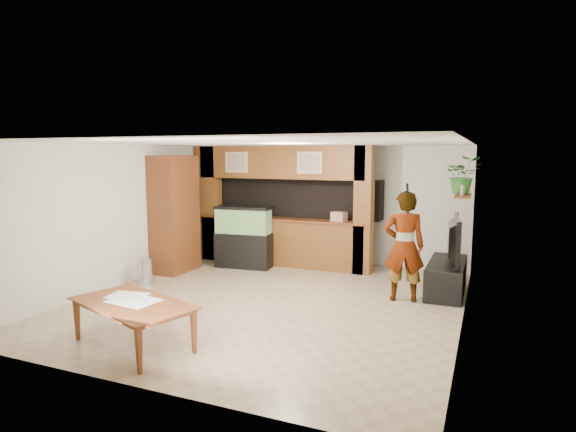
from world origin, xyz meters
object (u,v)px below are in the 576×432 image
at_px(person, 404,246).
at_px(dining_table, 131,325).
at_px(pantry_cabinet, 174,214).
at_px(television, 448,239).
at_px(aquarium, 244,238).

xyz_separation_m(person, dining_table, (-2.83, -3.32, -0.63)).
xyz_separation_m(pantry_cabinet, television, (5.35, 0.55, -0.25)).
bearing_deg(television, pantry_cabinet, 90.32).
bearing_deg(aquarium, person, -22.56).
height_order(aquarium, dining_table, aquarium).
height_order(pantry_cabinet, aquarium, pantry_cabinet).
bearing_deg(dining_table, television, 68.43).
height_order(pantry_cabinet, television, pantry_cabinet).
bearing_deg(person, television, -143.35).
distance_m(pantry_cabinet, dining_table, 4.12).
bearing_deg(pantry_cabinet, aquarium, 35.70).
xyz_separation_m(pantry_cabinet, dining_table, (1.89, -3.55, -0.91)).
height_order(person, dining_table, person).
relative_size(aquarium, dining_table, 0.80).
relative_size(television, dining_table, 0.85).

